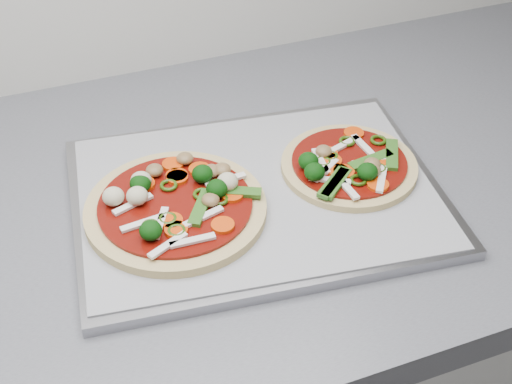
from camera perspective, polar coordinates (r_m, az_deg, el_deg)
name	(u,v)px	position (r m, az deg, el deg)	size (l,w,h in m)	color
countertop	(238,196)	(0.86, -1.43, -0.34)	(3.60, 0.60, 0.04)	slate
baking_tray	(257,196)	(0.82, 0.08, -0.34)	(0.42, 0.31, 0.01)	#939297
parchment	(257,191)	(0.82, 0.08, 0.08)	(0.40, 0.29, 0.00)	#9E9EA3
pizza_left	(176,204)	(0.79, -6.41, -0.98)	(0.25, 0.25, 0.03)	tan
pizza_right	(348,165)	(0.85, 7.39, 2.15)	(0.17, 0.17, 0.03)	tan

